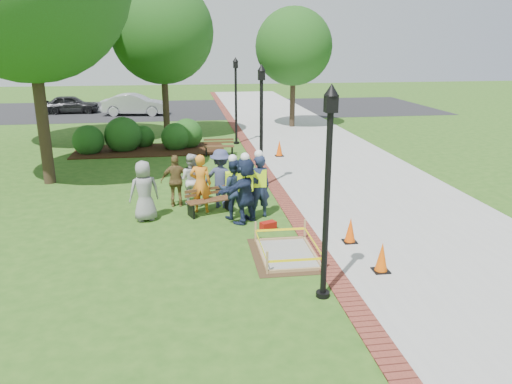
{
  "coord_description": "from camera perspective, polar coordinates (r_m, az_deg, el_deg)",
  "views": [
    {
      "loc": [
        -1.43,
        -11.81,
        4.98
      ],
      "look_at": [
        0.5,
        1.2,
        1.0
      ],
      "focal_mm": 35.0,
      "sensor_mm": 36.0,
      "label": 1
    }
  ],
  "objects": [
    {
      "name": "hivis_worker_c",
      "position": [
        14.41,
        -2.64,
        0.56
      ],
      "size": [
        0.59,
        0.4,
        1.91
      ],
      "color": "#16173A",
      "rests_on": "ground"
    },
    {
      "name": "toolbox",
      "position": [
        13.79,
        1.4,
        -3.85
      ],
      "size": [
        0.49,
        0.39,
        0.22
      ],
      "primitive_type": "cube",
      "rotation": [
        0.0,
        0.0,
        0.41
      ],
      "color": "maroon",
      "rests_on": "ground"
    },
    {
      "name": "sidewalk",
      "position": [
        23.27,
        7.82,
        4.34
      ],
      "size": [
        6.0,
        60.0,
        0.02
      ],
      "primitive_type": "cube",
      "color": "#9E9E99",
      "rests_on": "ground"
    },
    {
      "name": "mulch_bed",
      "position": [
        24.37,
        -12.01,
        4.72
      ],
      "size": [
        7.0,
        3.0,
        0.05
      ],
      "primitive_type": "cube",
      "color": "#381E0F",
      "rests_on": "ground"
    },
    {
      "name": "shrub_c",
      "position": [
        24.42,
        -9.13,
        4.85
      ],
      "size": [
        1.37,
        1.37,
        1.37
      ],
      "primitive_type": "sphere",
      "color": "#214B15",
      "rests_on": "ground"
    },
    {
      "name": "tree_right",
      "position": [
        30.33,
        4.32,
        16.24
      ],
      "size": [
        4.49,
        4.49,
        6.95
      ],
      "color": "#3D2D1E",
      "rests_on": "ground"
    },
    {
      "name": "casual_person_e",
      "position": [
        15.45,
        -4.01,
        1.54
      ],
      "size": [
        0.68,
        0.55,
        1.83
      ],
      "color": "#393F64",
      "rests_on": "ground"
    },
    {
      "name": "brick_edging",
      "position": [
        22.59,
        -0.15,
        4.14
      ],
      "size": [
        0.5,
        60.0,
        0.03
      ],
      "primitive_type": "cube",
      "color": "maroon",
      "rests_on": "ground"
    },
    {
      "name": "hivis_worker_b",
      "position": [
        14.47,
        0.3,
        0.86
      ],
      "size": [
        0.64,
        0.46,
        2.02
      ],
      "color": "#1A2E45",
      "rests_on": "ground"
    },
    {
      "name": "shrub_a",
      "position": [
        24.43,
        -18.49,
        4.2
      ],
      "size": [
        1.43,
        1.43,
        1.43
      ],
      "primitive_type": "sphere",
      "color": "#214B15",
      "rests_on": "ground"
    },
    {
      "name": "cone_far",
      "position": [
        22.52,
        2.69,
        4.97
      ],
      "size": [
        0.37,
        0.37,
        0.74
      ],
      "color": "black",
      "rests_on": "ground"
    },
    {
      "name": "hivis_worker_a",
      "position": [
        14.05,
        -1.24,
        0.4
      ],
      "size": [
        0.71,
        0.69,
        2.04
      ],
      "color": "#181E3E",
      "rests_on": "ground"
    },
    {
      "name": "bench_far",
      "position": [
        22.81,
        -4.23,
        4.78
      ],
      "size": [
        1.37,
        0.49,
        0.73
      ],
      "color": "#50381B",
      "rests_on": "ground"
    },
    {
      "name": "cone_back",
      "position": [
        13.03,
        10.72,
        -4.37
      ],
      "size": [
        0.35,
        0.35,
        0.68
      ],
      "color": "black",
      "rests_on": "ground"
    },
    {
      "name": "lamp_near",
      "position": [
        9.54,
        8.2,
        1.48
      ],
      "size": [
        0.28,
        0.28,
        4.26
      ],
      "color": "black",
      "rests_on": "ground"
    },
    {
      "name": "tree_back",
      "position": [
        27.23,
        -10.7,
        17.54
      ],
      "size": [
        5.29,
        5.29,
        8.1
      ],
      "color": "#3D2D1E",
      "rests_on": "ground"
    },
    {
      "name": "lamp_far",
      "position": [
        25.07,
        -2.32,
        11.1
      ],
      "size": [
        0.28,
        0.28,
        4.26
      ],
      "color": "black",
      "rests_on": "ground"
    },
    {
      "name": "casual_person_b",
      "position": [
        15.03,
        -6.35,
        0.95
      ],
      "size": [
        0.63,
        0.47,
        1.78
      ],
      "color": "orange",
      "rests_on": "ground"
    },
    {
      "name": "casual_person_a",
      "position": [
        14.59,
        -12.66,
        0.1
      ],
      "size": [
        0.65,
        0.52,
        1.76
      ],
      "color": "gray",
      "rests_on": "ground"
    },
    {
      "name": "casual_person_d",
      "position": [
        15.71,
        -9.1,
        1.25
      ],
      "size": [
        0.52,
        0.34,
        1.63
      ],
      "color": "brown",
      "rests_on": "ground"
    },
    {
      "name": "ground",
      "position": [
        12.89,
        -1.42,
        -5.89
      ],
      "size": [
        100.0,
        100.0,
        0.0
      ],
      "primitive_type": "plane",
      "color": "#285116",
      "rests_on": "ground"
    },
    {
      "name": "parking_lot",
      "position": [
        39.15,
        -6.38,
        9.43
      ],
      "size": [
        36.0,
        12.0,
        0.01
      ],
      "primitive_type": "cube",
      "color": "black",
      "rests_on": "ground"
    },
    {
      "name": "shrub_d",
      "position": [
        24.86,
        -7.83,
        5.12
      ],
      "size": [
        1.51,
        1.51,
        1.51
      ],
      "primitive_type": "sphere",
      "color": "#214B15",
      "rests_on": "ground"
    },
    {
      "name": "parked_car_b",
      "position": [
        36.56,
        -13.56,
        8.54
      ],
      "size": [
        2.75,
        5.18,
        1.62
      ],
      "primitive_type": "imported",
      "rotation": [
        0.0,
        0.0,
        1.45
      ],
      "color": "silver",
      "rests_on": "ground"
    },
    {
      "name": "casual_person_c",
      "position": [
        15.76,
        -7.43,
        1.42
      ],
      "size": [
        0.61,
        0.49,
        1.65
      ],
      "color": "silver",
      "rests_on": "ground"
    },
    {
      "name": "shrub_b",
      "position": [
        24.65,
        -14.83,
        4.61
      ],
      "size": [
        1.73,
        1.73,
        1.73
      ],
      "primitive_type": "sphere",
      "color": "#214B15",
      "rests_on": "ground"
    },
    {
      "name": "shrub_e",
      "position": [
        25.34,
        -12.73,
        5.09
      ],
      "size": [
        1.13,
        1.13,
        1.13
      ],
      "primitive_type": "sphere",
      "color": "#214B15",
      "rests_on": "ground"
    },
    {
      "name": "cone_front",
      "position": [
        11.58,
        14.18,
        -7.31
      ],
      "size": [
        0.36,
        0.36,
        0.71
      ],
      "color": "black",
      "rests_on": "ground"
    },
    {
      "name": "wet_concrete_pad",
      "position": [
        12.14,
        3.62,
        -6.2
      ],
      "size": [
        1.72,
        2.32,
        0.55
      ],
      "color": "#47331E",
      "rests_on": "ground"
    },
    {
      "name": "bench_near",
      "position": [
        15.03,
        -5.27,
        -1.6
      ],
      "size": [
        1.48,
        0.91,
        0.76
      ],
      "color": "brown",
      "rests_on": "ground"
    },
    {
      "name": "parked_car_a",
      "position": [
        38.85,
        -20.29,
        8.44
      ],
      "size": [
        2.02,
        4.4,
        1.42
      ],
      "primitive_type": "imported",
      "rotation": [
        0.0,
        0.0,
        1.6
      ],
      "color": "#232326",
      "rests_on": "ground"
    },
    {
      "name": "lamp_mid",
      "position": [
        17.2,
        0.62,
        8.48
      ],
      "size": [
        0.28,
        0.28,
        4.26
      ],
      "color": "black",
      "rests_on": "ground"
    }
  ]
}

